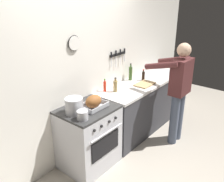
{
  "coord_description": "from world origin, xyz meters",
  "views": [
    {
      "loc": [
        -2.27,
        -1.11,
        2.33
      ],
      "look_at": [
        0.13,
        0.85,
        1.08
      ],
      "focal_mm": 38.88,
      "sensor_mm": 36.0,
      "label": 1
    }
  ],
  "objects_px": {
    "cutting_board": "(145,84)",
    "bottle_hot_sauce": "(105,86)",
    "bottle_soy_sauce": "(143,76)",
    "person_cook": "(179,88)",
    "bottle_vinegar": "(115,86)",
    "roasting_pan": "(94,102)",
    "saucepan": "(83,115)",
    "bottle_olive_oil": "(130,73)",
    "stove": "(89,137)",
    "stock_pot": "(74,106)"
  },
  "relations": [
    {
      "from": "person_cook",
      "to": "cutting_board",
      "type": "height_order",
      "value": "person_cook"
    },
    {
      "from": "stove",
      "to": "bottle_olive_oil",
      "type": "distance_m",
      "value": 1.45
    },
    {
      "from": "stock_pot",
      "to": "cutting_board",
      "type": "relative_size",
      "value": 0.64
    },
    {
      "from": "person_cook",
      "to": "bottle_vinegar",
      "type": "distance_m",
      "value": 1.0
    },
    {
      "from": "person_cook",
      "to": "stock_pot",
      "type": "xyz_separation_m",
      "value": [
        -1.56,
        0.7,
        0.05
      ]
    },
    {
      "from": "bottle_vinegar",
      "to": "bottle_hot_sauce",
      "type": "relative_size",
      "value": 1.13
    },
    {
      "from": "saucepan",
      "to": "cutting_board",
      "type": "xyz_separation_m",
      "value": [
        1.51,
        0.06,
        -0.05
      ]
    },
    {
      "from": "stove",
      "to": "bottle_hot_sauce",
      "type": "xyz_separation_m",
      "value": [
        0.62,
        0.23,
        0.53
      ]
    },
    {
      "from": "bottle_vinegar",
      "to": "saucepan",
      "type": "bearing_deg",
      "value": -165.32
    },
    {
      "from": "bottle_soy_sauce",
      "to": "bottle_vinegar",
      "type": "bearing_deg",
      "value": 176.34
    },
    {
      "from": "cutting_board",
      "to": "bottle_vinegar",
      "type": "relative_size",
      "value": 1.57
    },
    {
      "from": "stove",
      "to": "bottle_soy_sauce",
      "type": "relative_size",
      "value": 4.51
    },
    {
      "from": "stock_pot",
      "to": "bottle_vinegar",
      "type": "height_order",
      "value": "bottle_vinegar"
    },
    {
      "from": "cutting_board",
      "to": "bottle_hot_sauce",
      "type": "distance_m",
      "value": 0.73
    },
    {
      "from": "roasting_pan",
      "to": "cutting_board",
      "type": "distance_m",
      "value": 1.2
    },
    {
      "from": "bottle_soy_sauce",
      "to": "bottle_olive_oil",
      "type": "distance_m",
      "value": 0.23
    },
    {
      "from": "stove",
      "to": "bottle_vinegar",
      "type": "distance_m",
      "value": 0.9
    },
    {
      "from": "saucepan",
      "to": "bottle_soy_sauce",
      "type": "distance_m",
      "value": 1.71
    },
    {
      "from": "stock_pot",
      "to": "bottle_hot_sauce",
      "type": "xyz_separation_m",
      "value": [
        0.82,
        0.19,
        -0.02
      ]
    },
    {
      "from": "saucepan",
      "to": "bottle_hot_sauce",
      "type": "bearing_deg",
      "value": 24.18
    },
    {
      "from": "saucepan",
      "to": "bottle_soy_sauce",
      "type": "bearing_deg",
      "value": 6.89
    },
    {
      "from": "cutting_board",
      "to": "bottle_soy_sauce",
      "type": "relative_size",
      "value": 1.8
    },
    {
      "from": "stock_pot",
      "to": "saucepan",
      "type": "bearing_deg",
      "value": -104.26
    },
    {
      "from": "saucepan",
      "to": "bottle_hot_sauce",
      "type": "distance_m",
      "value": 0.95
    },
    {
      "from": "stove",
      "to": "bottle_olive_oil",
      "type": "xyz_separation_m",
      "value": [
        1.31,
        0.22,
        0.58
      ]
    },
    {
      "from": "bottle_hot_sauce",
      "to": "roasting_pan",
      "type": "bearing_deg",
      "value": -153.49
    },
    {
      "from": "bottle_hot_sauce",
      "to": "bottle_soy_sauce",
      "type": "bearing_deg",
      "value": -12.67
    },
    {
      "from": "stove",
      "to": "bottle_vinegar",
      "type": "xyz_separation_m",
      "value": [
        0.71,
        0.09,
        0.54
      ]
    },
    {
      "from": "roasting_pan",
      "to": "cutting_board",
      "type": "relative_size",
      "value": 0.98
    },
    {
      "from": "person_cook",
      "to": "bottle_hot_sauce",
      "type": "bearing_deg",
      "value": 26.29
    },
    {
      "from": "cutting_board",
      "to": "bottle_soy_sauce",
      "type": "bearing_deg",
      "value": 39.04
    },
    {
      "from": "bottle_soy_sauce",
      "to": "person_cook",
      "type": "bearing_deg",
      "value": -96.61
    },
    {
      "from": "bottle_olive_oil",
      "to": "person_cook",
      "type": "bearing_deg",
      "value": -86.47
    },
    {
      "from": "stock_pot",
      "to": "roasting_pan",
      "type": "bearing_deg",
      "value": -17.46
    },
    {
      "from": "person_cook",
      "to": "bottle_olive_oil",
      "type": "relative_size",
      "value": 5.51
    },
    {
      "from": "bottle_hot_sauce",
      "to": "cutting_board",
      "type": "bearing_deg",
      "value": -27.18
    },
    {
      "from": "cutting_board",
      "to": "bottle_soy_sauce",
      "type": "height_order",
      "value": "bottle_soy_sauce"
    },
    {
      "from": "stove",
      "to": "person_cook",
      "type": "bearing_deg",
      "value": -26.03
    },
    {
      "from": "roasting_pan",
      "to": "stock_pot",
      "type": "xyz_separation_m",
      "value": [
        -0.27,
        0.08,
        0.02
      ]
    },
    {
      "from": "bottle_soy_sauce",
      "to": "bottle_hot_sauce",
      "type": "relative_size",
      "value": 0.99
    },
    {
      "from": "saucepan",
      "to": "bottle_vinegar",
      "type": "xyz_separation_m",
      "value": [
        0.96,
        0.25,
        0.04
      ]
    },
    {
      "from": "person_cook",
      "to": "stock_pot",
      "type": "distance_m",
      "value": 1.71
    },
    {
      "from": "cutting_board",
      "to": "bottle_hot_sauce",
      "type": "bearing_deg",
      "value": 152.82
    },
    {
      "from": "stove",
      "to": "roasting_pan",
      "type": "relative_size",
      "value": 2.56
    },
    {
      "from": "person_cook",
      "to": "saucepan",
      "type": "relative_size",
      "value": 11.76
    },
    {
      "from": "cutting_board",
      "to": "bottle_hot_sauce",
      "type": "relative_size",
      "value": 1.78
    },
    {
      "from": "person_cook",
      "to": "bottle_vinegar",
      "type": "height_order",
      "value": "person_cook"
    },
    {
      "from": "person_cook",
      "to": "bottle_hot_sauce",
      "type": "height_order",
      "value": "person_cook"
    },
    {
      "from": "cutting_board",
      "to": "bottle_vinegar",
      "type": "bearing_deg",
      "value": 160.82
    },
    {
      "from": "saucepan",
      "to": "bottle_vinegar",
      "type": "relative_size",
      "value": 0.62
    }
  ]
}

